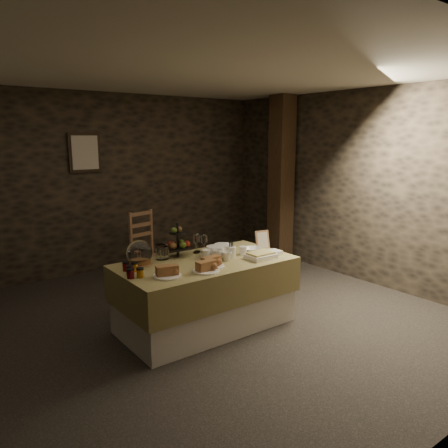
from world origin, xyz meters
TOP-DOWN VIEW (x-y plane):
  - ground_plane at (0.00, 0.00)m, footprint 5.50×5.00m
  - room_shell at (0.00, 0.00)m, footprint 5.52×5.02m
  - buffet_table at (0.14, -0.10)m, footprint 1.80×0.96m
  - chair at (0.48, 1.89)m, footprint 0.50×0.49m
  - timber_column at (2.54, 1.29)m, footprint 0.30×0.30m
  - framed_picture at (-0.15, 2.47)m, footprint 0.45×0.04m
  - plate_stack_a at (0.35, 0.02)m, footprint 0.19×0.19m
  - plate_stack_b at (0.51, 0.09)m, footprint 0.20×0.20m
  - cutlery_holder at (0.43, -0.16)m, footprint 0.10×0.10m
  - cup_a at (0.30, -0.11)m, footprint 0.16×0.16m
  - cup_b at (0.33, -0.22)m, footprint 0.12×0.12m
  - mug_c at (0.21, -0.02)m, footprint 0.09×0.09m
  - mug_d at (0.61, -0.14)m, footprint 0.08×0.08m
  - bowl at (0.77, -0.11)m, footprint 0.25×0.25m
  - cake_dome at (-0.45, 0.20)m, footprint 0.26×0.26m
  - fruit_stand at (0.01, 0.22)m, footprint 0.26×0.26m
  - bread_platter_left at (-0.42, -0.31)m, footprint 0.26×0.26m
  - bread_platter_center at (-0.05, -0.40)m, footprint 0.26×0.26m
  - bread_platter_right at (0.07, -0.31)m, footprint 0.26×0.26m
  - jam_jars at (-0.65, -0.06)m, footprint 0.18×0.32m
  - tart_dish at (0.66, -0.37)m, footprint 0.30×0.22m
  - square_dish at (0.88, -0.34)m, footprint 0.14×0.14m
  - menu_frame at (0.98, -0.03)m, footprint 0.18×0.10m
  - storage_jar_a at (-0.20, 0.23)m, footprint 0.10×0.10m
  - storage_jar_b at (-0.16, 0.21)m, footprint 0.09×0.09m

SIDE VIEW (x-z plane):
  - ground_plane at x=0.00m, z-range -0.01..0.01m
  - chair at x=0.48m, z-range 0.05..0.77m
  - buffet_table at x=0.14m, z-range 0.05..0.77m
  - square_dish at x=0.88m, z-range 0.71..0.76m
  - bowl at x=0.77m, z-range 0.71..0.76m
  - tart_dish at x=0.66m, z-range 0.71..0.78m
  - jam_jars at x=-0.65m, z-range 0.71..0.79m
  - bread_platter_left at x=-0.42m, z-range 0.70..0.81m
  - bread_platter_center at x=-0.05m, z-range 0.70..0.81m
  - bread_platter_right at x=0.07m, z-range 0.70..0.81m
  - plate_stack_b at x=0.51m, z-range 0.71..0.80m
  - mug_d at x=0.61m, z-range 0.71..0.80m
  - cup_b at x=0.33m, z-range 0.71..0.81m
  - mug_c at x=0.21m, z-range 0.71..0.81m
  - cup_a at x=0.30m, z-range 0.71..0.81m
  - plate_stack_a at x=0.35m, z-range 0.71..0.81m
  - cutlery_holder at x=0.43m, z-range 0.71..0.83m
  - storage_jar_b at x=-0.16m, z-range 0.71..0.85m
  - storage_jar_a at x=-0.20m, z-range 0.71..0.87m
  - menu_frame at x=0.98m, z-range 0.69..0.91m
  - cake_dome at x=-0.45m, z-range 0.69..0.95m
  - fruit_stand at x=0.01m, z-range 0.67..1.04m
  - timber_column at x=2.54m, z-range 0.00..2.60m
  - room_shell at x=0.00m, z-range 0.26..2.86m
  - framed_picture at x=-0.15m, z-range 1.47..2.02m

